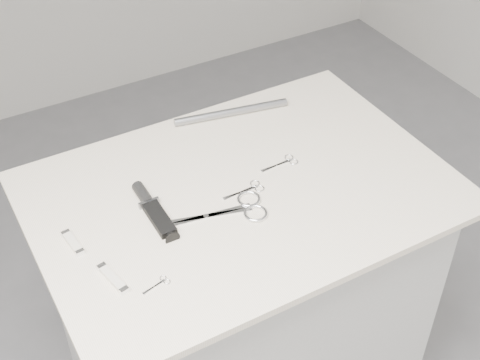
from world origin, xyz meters
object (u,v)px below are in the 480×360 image
plinth (242,312)px  pocket_knife_b (113,278)px  embroidery_scissors_b (284,162)px  embroidery_scissors_a (249,189)px  tiny_scissors (159,284)px  sheathed_knife (152,208)px  metal_rail (231,112)px  pocket_knife_a (73,243)px  large_shears (236,210)px

plinth → pocket_knife_b: size_ratio=9.06×
embroidery_scissors_b → pocket_knife_b: pocket_knife_b is taller
embroidery_scissors_a → embroidery_scissors_b: bearing=18.8°
tiny_scissors → pocket_knife_b: (-0.08, 0.06, 0.00)m
tiny_scissors → sheathed_knife: bearing=56.9°
plinth → pocket_knife_b: bearing=-162.3°
metal_rail → pocket_knife_a: bearing=-154.1°
plinth → metal_rail: 0.57m
embroidery_scissors_b → metal_rail: metal_rail is taller
sheathed_knife → metal_rail: bearing=-54.2°
embroidery_scissors_a → sheathed_knife: 0.24m
large_shears → pocket_knife_b: 0.33m
tiny_scissors → metal_rail: (0.43, 0.46, 0.01)m
large_shears → embroidery_scissors_b: bearing=38.4°
metal_rail → embroidery_scissors_b: bearing=-86.7°
plinth → pocket_knife_a: size_ratio=10.76×
pocket_knife_b → metal_rail: (0.50, 0.40, 0.00)m
embroidery_scissors_a → sheathed_knife: bearing=167.4°
embroidery_scissors_a → pocket_knife_b: bearing=-165.1°
embroidery_scissors_a → pocket_knife_b: size_ratio=1.06×
plinth → sheathed_knife: 0.53m
plinth → metal_rail: (0.13, 0.28, 0.48)m
large_shears → pocket_knife_a: (-0.36, 0.08, 0.00)m
large_shears → embroidery_scissors_b: 0.21m
embroidery_scissors_b → pocket_knife_a: pocket_knife_a is taller
embroidery_scissors_a → embroidery_scissors_b: (0.13, 0.05, -0.00)m
metal_rail → pocket_knife_b: bearing=-141.3°
pocket_knife_a → pocket_knife_b: 0.15m
large_shears → pocket_knife_a: pocket_knife_a is taller
sheathed_knife → pocket_knife_a: size_ratio=2.28×
embroidery_scissors_a → sheathed_knife: size_ratio=0.55×
tiny_scissors → sheathed_knife: sheathed_knife is taller
large_shears → embroidery_scissors_a: bearing=49.6°
embroidery_scissors_a → pocket_knife_b: 0.41m
large_shears → sheathed_knife: sheathed_knife is taller
large_shears → embroidery_scissors_b: large_shears is taller
embroidery_scissors_a → sheathed_knife: (-0.23, 0.05, 0.01)m
plinth → pocket_knife_b: (-0.38, -0.12, 0.48)m
embroidery_scissors_b → tiny_scissors: same height
plinth → large_shears: bearing=-129.9°
sheathed_knife → embroidery_scissors_b: bearing=-90.1°
embroidery_scissors_a → metal_rail: bearing=68.2°
tiny_scissors → metal_rail: size_ratio=0.20×
large_shears → tiny_scissors: bearing=-142.6°
plinth → pocket_knife_a: pocket_knife_a is taller
plinth → sheathed_knife: (-0.22, 0.04, 0.48)m
embroidery_scissors_b → metal_rail: size_ratio=0.32×
large_shears → embroidery_scissors_b: size_ratio=2.45×
plinth → metal_rail: bearing=65.8°
embroidery_scissors_a → pocket_knife_a: bearing=175.1°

